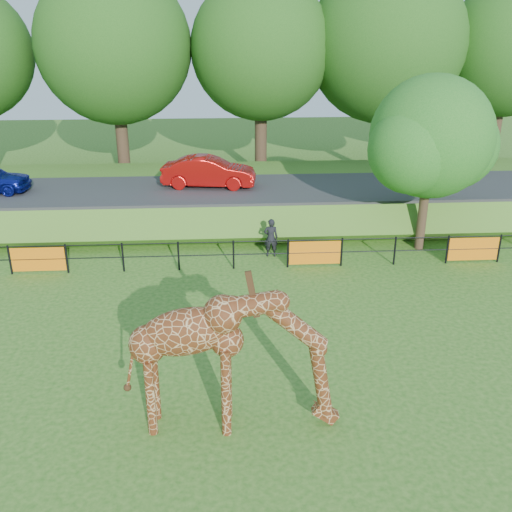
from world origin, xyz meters
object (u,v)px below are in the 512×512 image
object	(u,v)px
giraffe	(233,361)
car_red	(209,172)
visitor	(271,238)
tree_east	(433,142)

from	to	relation	value
giraffe	car_red	bearing A→B (deg)	95.65
car_red	visitor	bearing A→B (deg)	-147.56
tree_east	car_red	bearing A→B (deg)	151.13
visitor	giraffe	bearing A→B (deg)	81.48
giraffe	visitor	size ratio (longest dim) A/B	3.08
tree_east	giraffe	bearing A→B (deg)	-126.76
tree_east	visitor	bearing A→B (deg)	-175.42
car_red	visitor	world-z (taller)	car_red
visitor	tree_east	bearing A→B (deg)	-174.22
visitor	car_red	bearing A→B (deg)	-63.94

